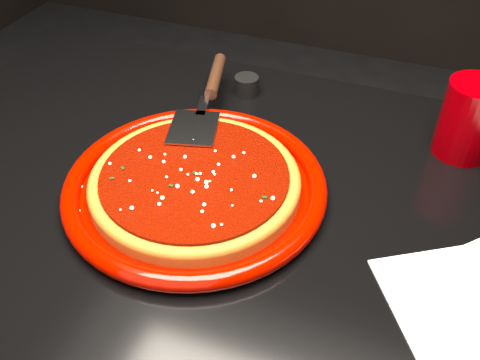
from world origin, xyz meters
name	(u,v)px	position (x,y,z in m)	size (l,w,h in m)	color
table	(236,342)	(0.00, 0.00, 0.38)	(1.20, 0.80, 0.75)	black
plate	(195,186)	(-0.06, 0.00, 0.76)	(0.39, 0.39, 0.03)	#810500
pizza_crust	(195,183)	(-0.06, 0.00, 0.77)	(0.31, 0.31, 0.02)	brown
pizza_crust_rim	(195,179)	(-0.06, 0.00, 0.78)	(0.31, 0.31, 0.02)	brown
pizza_sauce	(195,177)	(-0.06, 0.00, 0.78)	(0.28, 0.28, 0.01)	#690A00
parmesan_dusting	(194,172)	(-0.06, 0.00, 0.79)	(0.27, 0.27, 0.01)	#FDF3C6
basil_flecks	(194,173)	(-0.06, 0.00, 0.79)	(0.25, 0.25, 0.00)	black
pizza_server	(207,98)	(-0.12, 0.18, 0.80)	(0.09, 0.32, 0.02)	#AFB1B6
cup	(469,119)	(0.30, 0.24, 0.81)	(0.09, 0.09, 0.13)	#880004
napkin_a	(457,302)	(0.32, -0.07, 0.75)	(0.17, 0.17, 0.00)	silver
ramekin	(247,85)	(-0.09, 0.29, 0.77)	(0.05, 0.05, 0.04)	black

